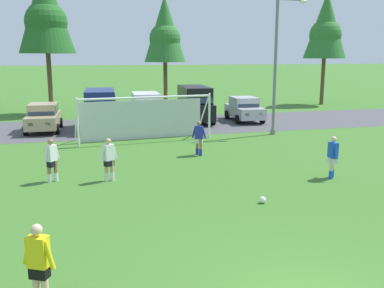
# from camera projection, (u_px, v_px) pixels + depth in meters

# --- Properties ---
(ground_plane) EXTENTS (400.00, 400.00, 0.00)m
(ground_plane) POSITION_uv_depth(u_px,v_px,m) (162.00, 147.00, 22.48)
(ground_plane) COLOR #3D7028
(parking_lot_strip) EXTENTS (52.00, 8.40, 0.01)m
(parking_lot_strip) POSITION_uv_depth(u_px,v_px,m) (142.00, 126.00, 29.16)
(parking_lot_strip) COLOR #4C4C51
(parking_lot_strip) RESTS_ON ground
(soccer_ball) EXTENTS (0.22, 0.22, 0.22)m
(soccer_ball) POSITION_uv_depth(u_px,v_px,m) (263.00, 200.00, 13.89)
(soccer_ball) COLOR white
(soccer_ball) RESTS_ON ground
(soccer_goal) EXTENTS (7.56, 2.62, 2.57)m
(soccer_goal) POSITION_uv_depth(u_px,v_px,m) (143.00, 117.00, 24.23)
(soccer_goal) COLOR white
(soccer_goal) RESTS_ON ground
(referee) EXTENTS (0.65, 0.49, 1.64)m
(referee) POSITION_uv_depth(u_px,v_px,m) (39.00, 266.00, 8.05)
(referee) COLOR beige
(referee) RESTS_ON ground
(player_striker_near) EXTENTS (0.66, 0.47, 1.64)m
(player_striker_near) POSITION_uv_depth(u_px,v_px,m) (199.00, 138.00, 20.47)
(player_striker_near) COLOR #936B4C
(player_striker_near) RESTS_ON ground
(player_defender_far) EXTENTS (0.59, 0.58, 1.64)m
(player_defender_far) POSITION_uv_depth(u_px,v_px,m) (52.00, 160.00, 16.14)
(player_defender_far) COLOR #936B4C
(player_defender_far) RESTS_ON ground
(player_winger_left) EXTENTS (0.70, 0.42, 1.64)m
(player_winger_left) POSITION_uv_depth(u_px,v_px,m) (109.00, 160.00, 16.24)
(player_winger_left) COLOR tan
(player_winger_left) RESTS_ON ground
(player_winger_right) EXTENTS (0.33, 0.73, 1.64)m
(player_winger_right) POSITION_uv_depth(u_px,v_px,m) (333.00, 157.00, 16.63)
(player_winger_right) COLOR beige
(player_winger_right) RESTS_ON ground
(parked_car_slot_far_left) EXTENTS (2.18, 4.28, 1.72)m
(parked_car_slot_far_left) POSITION_uv_depth(u_px,v_px,m) (43.00, 117.00, 27.04)
(parked_car_slot_far_left) COLOR tan
(parked_car_slot_far_left) RESTS_ON ground
(parked_car_slot_left) EXTENTS (2.42, 4.91, 2.52)m
(parked_car_slot_left) POSITION_uv_depth(u_px,v_px,m) (100.00, 108.00, 27.63)
(parked_car_slot_left) COLOR navy
(parked_car_slot_left) RESTS_ON ground
(parked_car_slot_center_left) EXTENTS (2.34, 4.70, 2.16)m
(parked_car_slot_center_left) POSITION_uv_depth(u_px,v_px,m) (146.00, 108.00, 29.59)
(parked_car_slot_center_left) COLOR silver
(parked_car_slot_center_left) RESTS_ON ground
(parked_car_slot_center) EXTENTS (2.45, 4.93, 2.52)m
(parked_car_slot_center) POSITION_uv_depth(u_px,v_px,m) (195.00, 103.00, 30.67)
(parked_car_slot_center) COLOR black
(parked_car_slot_center) RESTS_ON ground
(parked_car_slot_center_right) EXTENTS (2.20, 4.29, 1.72)m
(parked_car_slot_center_right) POSITION_uv_depth(u_px,v_px,m) (244.00, 109.00, 31.24)
(parked_car_slot_center_right) COLOR #B2B2BC
(parked_car_slot_center_right) RESTS_ON ground
(tree_mid_left) EXTENTS (4.34, 4.34, 11.57)m
(tree_mid_left) POSITION_uv_depth(u_px,v_px,m) (45.00, 12.00, 33.48)
(tree_mid_left) COLOR brown
(tree_mid_left) RESTS_ON ground
(tree_center_back) EXTENTS (3.68, 3.68, 9.82)m
(tree_center_back) POSITION_uv_depth(u_px,v_px,m) (165.00, 31.00, 38.06)
(tree_center_back) COLOR brown
(tree_center_back) RESTS_ON ground
(tree_mid_right) EXTENTS (3.95, 3.95, 10.54)m
(tree_mid_right) POSITION_uv_depth(u_px,v_px,m) (326.00, 27.00, 40.61)
(tree_mid_right) COLOR brown
(tree_mid_right) RESTS_ON ground
(street_lamp) EXTENTS (2.00, 0.32, 7.89)m
(street_lamp) POSITION_uv_depth(u_px,v_px,m) (278.00, 65.00, 25.32)
(street_lamp) COLOR slate
(street_lamp) RESTS_ON ground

